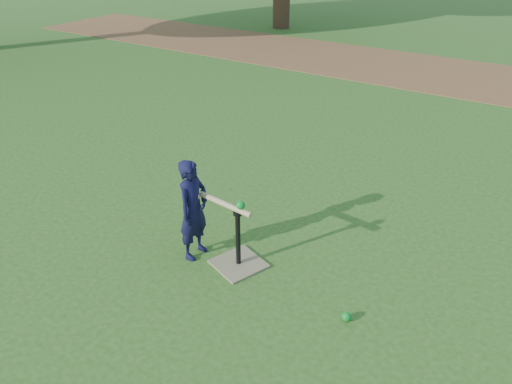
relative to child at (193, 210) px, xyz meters
The scene contains 6 objects.
ground 0.98m from the child, 23.53° to the left, with size 80.00×80.00×0.00m, color #285116.
dirt_strip 7.89m from the child, 84.40° to the left, with size 24.00×3.00×0.01m, color brown.
child is the anchor object (origin of this frame).
wiffle_ball_ground 1.68m from the child, ahead, with size 0.08×0.08×0.08m, color #0B7F21.
batting_tee 0.60m from the child, 10.81° to the left, with size 0.55×0.55×0.61m.
swing_action 0.37m from the child, ahead, with size 0.63×0.13×0.13m.
Camera 1 is at (1.92, -3.34, 2.88)m, focal length 35.00 mm.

